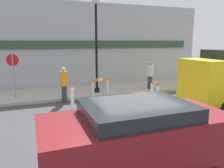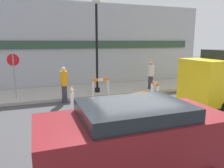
% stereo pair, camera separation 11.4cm
% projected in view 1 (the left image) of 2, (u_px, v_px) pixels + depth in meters
% --- Properties ---
extents(ground_plane, '(60.00, 60.00, 0.00)m').
position_uv_depth(ground_plane, '(132.00, 130.00, 7.55)').
color(ground_plane, '#424244').
extents(sidewalk_slab, '(18.00, 3.32, 0.15)m').
position_uv_depth(sidewalk_slab, '(88.00, 91.00, 13.20)').
color(sidewalk_slab, '#ADA89E').
rests_on(sidewalk_slab, ground_plane).
extents(storefront_facade, '(18.00, 0.22, 5.50)m').
position_uv_depth(storefront_facade, '(81.00, 45.00, 14.28)').
color(storefront_facade, '#A3A8B2').
rests_on(storefront_facade, ground_plane).
extents(streetlamp_post, '(0.44, 0.44, 5.24)m').
position_uv_depth(streetlamp_post, '(96.00, 32.00, 11.86)').
color(streetlamp_post, black).
rests_on(streetlamp_post, sidewalk_slab).
extents(stop_sign, '(0.59, 0.16, 2.26)m').
position_uv_depth(stop_sign, '(13.00, 69.00, 10.79)').
color(stop_sign, gray).
rests_on(stop_sign, sidewalk_slab).
extents(barricade_0, '(0.91, 0.18, 1.10)m').
position_uv_depth(barricade_0, '(100.00, 88.00, 11.51)').
color(barricade_0, white).
rests_on(barricade_0, ground_plane).
extents(barricade_1, '(0.29, 0.89, 1.05)m').
position_uv_depth(barricade_1, '(72.00, 99.00, 9.38)').
color(barricade_1, white).
rests_on(barricade_1, ground_plane).
extents(barricade_2, '(0.81, 0.36, 1.13)m').
position_uv_depth(barricade_2, '(140.00, 106.00, 8.28)').
color(barricade_2, white).
rests_on(barricade_2, ground_plane).
extents(barricade_3, '(0.27, 0.82, 1.07)m').
position_uv_depth(barricade_3, '(155.00, 92.00, 10.64)').
color(barricade_3, white).
rests_on(barricade_3, ground_plane).
extents(traffic_cone_0, '(0.30, 0.30, 0.50)m').
position_uv_depth(traffic_cone_0, '(86.00, 118.00, 7.98)').
color(traffic_cone_0, black).
rests_on(traffic_cone_0, ground_plane).
extents(traffic_cone_1, '(0.30, 0.30, 0.51)m').
position_uv_depth(traffic_cone_1, '(134.00, 93.00, 11.79)').
color(traffic_cone_1, black).
rests_on(traffic_cone_1, ground_plane).
extents(traffic_cone_2, '(0.30, 0.30, 0.52)m').
position_uv_depth(traffic_cone_2, '(115.00, 113.00, 8.55)').
color(traffic_cone_2, black).
rests_on(traffic_cone_2, ground_plane).
extents(person_worker, '(0.50, 0.50, 1.78)m').
position_uv_depth(person_worker, '(64.00, 84.00, 10.70)').
color(person_worker, '#33333D').
rests_on(person_worker, ground_plane).
extents(person_pedestrian, '(0.47, 0.47, 1.66)m').
position_uv_depth(person_pedestrian, '(150.00, 74.00, 13.22)').
color(person_pedestrian, '#33333D').
rests_on(person_pedestrian, sidewalk_slab).
extents(parked_car_1, '(3.91, 1.92, 1.78)m').
position_uv_depth(parked_car_1, '(137.00, 140.00, 4.53)').
color(parked_car_1, maroon).
rests_on(parked_car_1, ground_plane).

